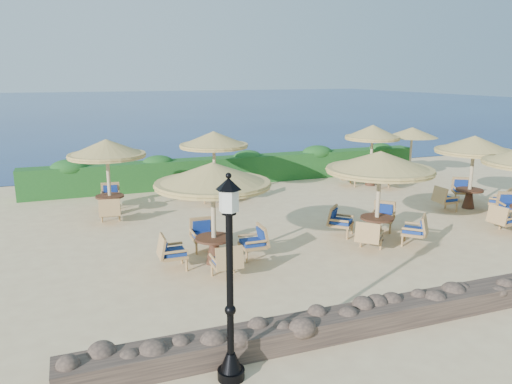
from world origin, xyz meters
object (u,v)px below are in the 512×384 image
Objects in this scene: cafe_set_6 at (473,157)px; extra_parasol at (412,132)px; cafe_set_4 at (214,154)px; cafe_set_0 at (213,194)px; cafe_set_3 at (107,159)px; lamp_post at (230,289)px; cafe_set_1 at (379,177)px; cafe_set_5 at (372,145)px.

extra_parasol is at bearing 75.96° from cafe_set_6.
cafe_set_0 is at bearing -106.17° from cafe_set_4.
cafe_set_3 is at bearing 110.66° from cafe_set_0.
lamp_post is 17.41m from extra_parasol.
cafe_set_4 is (4.03, 0.98, -0.19)m from cafe_set_3.
cafe_set_0 is 10.38m from cafe_set_6.
cafe_set_3 is at bearing 142.19° from cafe_set_1.
cafe_set_1 and cafe_set_4 have the same top height.
cafe_set_1 is at bearing 1.18° from cafe_set_0.
cafe_set_0 is (-11.46, -7.07, -0.31)m from extra_parasol.
cafe_set_6 is at bearing -29.10° from cafe_set_4.
cafe_set_4 is at bearing 179.57° from cafe_set_5.
cafe_set_6 reaches higher than extra_parasol.
cafe_set_6 is (8.28, -4.61, 0.11)m from cafe_set_4.
cafe_set_1 is 1.15× the size of cafe_set_5.
cafe_set_3 is 1.00× the size of cafe_set_4.
lamp_post is 7.93m from cafe_set_1.
lamp_post is at bearing -84.70° from cafe_set_3.
lamp_post reaches higher than cafe_set_5.
cafe_set_1 is 1.09× the size of cafe_set_3.
lamp_post is at bearing -131.42° from cafe_set_5.
cafe_set_4 is (-3.07, 6.49, -0.11)m from cafe_set_1.
extra_parasol is at bearing 2.86° from cafe_set_4.
cafe_set_1 and cafe_set_5 have the same top height.
cafe_set_1 is at bearing -132.97° from extra_parasol.
cafe_set_1 is 1.09× the size of cafe_set_4.
cafe_set_5 is (4.01, 6.43, -0.10)m from cafe_set_1.
cafe_set_1 is 7.58m from cafe_set_5.
cafe_set_3 reaches higher than extra_parasol.
cafe_set_0 and cafe_set_5 have the same top height.
extra_parasol is 13.47m from cafe_set_0.
cafe_set_3 is (-0.98, 10.54, 0.42)m from lamp_post.
cafe_set_5 reaches higher than extra_parasol.
cafe_set_6 is (10.19, 1.98, 0.03)m from cafe_set_0.
cafe_set_3 is at bearing -166.27° from cafe_set_4.
cafe_set_1 is at bearing -121.91° from cafe_set_5.
extra_parasol is 0.77× the size of cafe_set_1.
cafe_set_0 is 1.04× the size of cafe_set_3.
cafe_set_0 is 1.06× the size of cafe_set_6.
cafe_set_0 reaches higher than extra_parasol.
cafe_set_6 is at bearing -16.41° from cafe_set_3.
extra_parasol is at bearing 47.03° from cafe_set_1.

